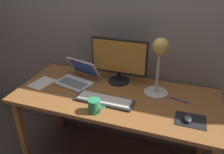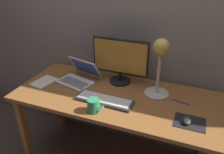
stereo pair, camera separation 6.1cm
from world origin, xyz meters
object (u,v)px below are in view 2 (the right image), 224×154
Objects in this scene: monitor at (120,59)px; mouse at (187,120)px; desk_lamp at (160,59)px; laptop at (80,75)px; pen at (180,102)px; keyboard_main at (104,100)px; coffee_mug at (94,105)px.

mouse is (0.59, -0.36, -0.19)m from monitor.
monitor is at bearing 165.33° from desk_lamp.
pen is at bearing -1.87° from laptop.
coffee_mug is (-0.02, -0.14, 0.04)m from keyboard_main.
desk_lamp is (0.35, 0.24, 0.29)m from keyboard_main.
monitor is at bearing 88.33° from keyboard_main.
monitor reaches higher than pen.
keyboard_main reaches higher than pen.
desk_lamp is at bearing -14.67° from monitor.
coffee_mug reaches higher than mouse.
monitor is 0.58m from pen.
keyboard_main is 0.97× the size of desk_lamp.
monitor is 1.32× the size of laptop.
laptop is 0.48m from coffee_mug.
keyboard_main is 0.15m from coffee_mug.
desk_lamp is (0.67, 0.02, 0.25)m from laptop.
laptop is at bearing 129.73° from coffee_mug.
keyboard_main is 3.17× the size of pen.
monitor is 4.93× the size of mouse.
desk_lamp is 0.35m from pen.
desk_lamp is (0.34, -0.09, 0.09)m from monitor.
laptop is 0.71m from desk_lamp.
monitor reaches higher than laptop.
laptop reaches higher than coffee_mug.
laptop is at bearing 178.13° from pen.
pen is (-0.07, 0.23, -0.02)m from mouse.
coffee_mug is at bearing -97.68° from keyboard_main.
coffee_mug is at bearing -50.27° from laptop.
monitor is 3.38× the size of pen.
pen is (0.55, 0.34, -0.05)m from coffee_mug.
desk_lamp is 3.76× the size of coffee_mug.
keyboard_main is at bearing -145.19° from desk_lamp.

